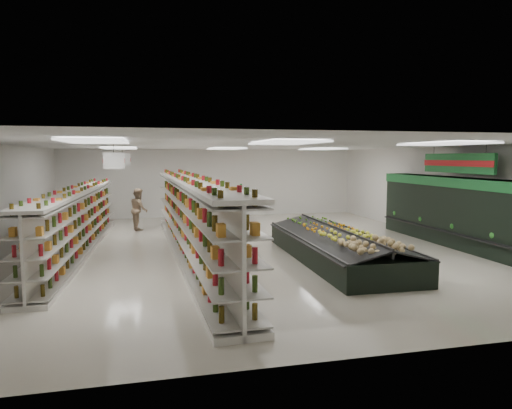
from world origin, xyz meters
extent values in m
plane|color=beige|center=(0.00, 0.00, 0.00)|extent=(16.00, 16.00, 0.00)
cube|color=white|center=(0.00, 0.00, 3.20)|extent=(14.00, 16.00, 0.02)
cube|color=white|center=(0.00, 8.00, 1.60)|extent=(14.00, 0.02, 3.20)
cube|color=white|center=(0.00, -8.00, 1.60)|extent=(14.00, 0.02, 3.20)
cube|color=white|center=(7.00, 0.00, 1.60)|extent=(0.02, 16.00, 3.20)
cube|color=black|center=(6.55, -1.50, 1.10)|extent=(0.80, 8.00, 2.20)
cube|color=#1B682E|center=(6.53, -1.50, 2.05)|extent=(0.85, 8.00, 0.30)
cube|color=black|center=(6.30, -1.50, 0.55)|extent=(0.55, 7.80, 0.15)
cube|color=beige|center=(6.40, -1.50, 1.35)|extent=(0.45, 7.70, 0.03)
cube|color=beige|center=(6.40, -1.50, 1.65)|extent=(0.45, 7.70, 0.03)
cube|color=white|center=(-3.80, -2.00, 2.75)|extent=(0.50, 0.06, 0.40)
cube|color=red|center=(-3.80, -2.00, 2.75)|extent=(0.52, 0.02, 0.12)
cylinder|color=black|center=(-3.80, -2.00, 3.05)|extent=(0.01, 0.01, 0.50)
cube|color=white|center=(-3.80, 2.00, 2.75)|extent=(0.50, 0.06, 0.40)
cube|color=red|center=(-3.80, 2.00, 2.75)|extent=(0.52, 0.02, 0.12)
cylinder|color=black|center=(-3.80, 2.00, 3.05)|extent=(0.01, 0.01, 0.50)
cube|color=#1B682E|center=(6.25, -1.50, 2.65)|extent=(0.10, 3.20, 0.60)
cube|color=red|center=(6.19, -1.50, 2.65)|extent=(0.03, 3.20, 0.18)
cylinder|color=black|center=(6.25, -2.70, 3.05)|extent=(0.01, 0.01, 0.50)
cylinder|color=black|center=(6.25, -0.30, 3.05)|extent=(0.01, 0.01, 0.50)
cube|color=silver|center=(-5.06, 0.59, 0.05)|extent=(1.24, 10.84, 0.11)
cube|color=silver|center=(-5.06, 0.59, 0.90)|extent=(0.48, 10.81, 1.80)
cube|color=silver|center=(-5.06, 0.59, 1.84)|extent=(1.24, 10.84, 0.07)
cube|color=beige|center=(-5.26, 0.60, 0.16)|extent=(0.82, 10.73, 0.03)
cube|color=beige|center=(-5.26, 0.60, 0.56)|extent=(0.82, 10.73, 0.03)
cube|color=beige|center=(-5.26, 0.60, 0.95)|extent=(0.82, 10.73, 0.03)
cube|color=beige|center=(-5.26, 0.60, 1.34)|extent=(0.82, 10.73, 0.03)
cube|color=beige|center=(-5.26, 0.60, 1.74)|extent=(0.82, 10.73, 0.03)
cube|color=beige|center=(-4.85, 0.58, 0.16)|extent=(0.82, 10.73, 0.03)
cube|color=beige|center=(-4.85, 0.58, 0.56)|extent=(0.82, 10.73, 0.03)
cube|color=beige|center=(-4.85, 0.58, 0.95)|extent=(0.82, 10.73, 0.03)
cube|color=beige|center=(-4.85, 0.58, 1.34)|extent=(0.82, 10.73, 0.03)
cube|color=beige|center=(-4.85, 0.58, 1.74)|extent=(0.82, 10.73, 0.03)
cube|color=silver|center=(-1.82, -0.77, 0.06)|extent=(1.36, 12.78, 0.13)
cube|color=silver|center=(-1.82, -0.77, 1.06)|extent=(0.47, 12.75, 2.13)
cube|color=silver|center=(-1.82, -0.77, 2.17)|extent=(1.36, 12.78, 0.09)
cube|color=beige|center=(-2.07, -0.78, 0.19)|extent=(0.87, 12.66, 0.03)
cube|color=beige|center=(-2.07, -0.78, 0.66)|extent=(0.87, 12.66, 0.03)
cube|color=beige|center=(-2.07, -0.78, 1.12)|extent=(0.87, 12.66, 0.03)
cube|color=beige|center=(-2.07, -0.78, 1.59)|extent=(0.87, 12.66, 0.03)
cube|color=beige|center=(-2.07, -0.78, 2.05)|extent=(0.87, 12.66, 0.03)
cube|color=beige|center=(-1.58, -0.76, 0.19)|extent=(0.87, 12.66, 0.03)
cube|color=beige|center=(-1.58, -0.76, 0.66)|extent=(0.87, 12.66, 0.03)
cube|color=beige|center=(-1.58, -0.76, 1.12)|extent=(0.87, 12.66, 0.03)
cube|color=beige|center=(-1.58, -0.76, 1.59)|extent=(0.87, 12.66, 0.03)
cube|color=beige|center=(-1.58, -0.76, 2.05)|extent=(0.87, 12.66, 0.03)
cube|color=black|center=(2.03, -2.19, 0.31)|extent=(2.23, 6.23, 0.62)
cube|color=#262626|center=(1.01, -2.17, 0.64)|extent=(0.16, 6.19, 0.05)
cube|color=#262626|center=(3.06, -2.21, 0.64)|extent=(0.16, 6.19, 0.05)
cube|color=black|center=(1.48, -2.18, 0.73)|extent=(1.25, 6.12, 0.32)
cube|color=black|center=(2.58, -2.20, 0.73)|extent=(1.25, 6.12, 0.32)
cube|color=#262626|center=(2.03, -2.19, 0.81)|extent=(0.15, 6.11, 0.22)
cube|color=red|center=(0.39, 5.49, 0.10)|extent=(1.24, 0.90, 0.19)
cube|color=red|center=(0.39, 5.49, 0.82)|extent=(1.29, 0.95, 0.10)
imported|color=silver|center=(-0.77, -2.08, 0.97)|extent=(0.83, 0.71, 1.93)
imported|color=#94795B|center=(-3.37, 4.48, 0.82)|extent=(0.62, 0.87, 1.63)
camera|label=1|loc=(-3.00, -13.71, 2.85)|focal=32.00mm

